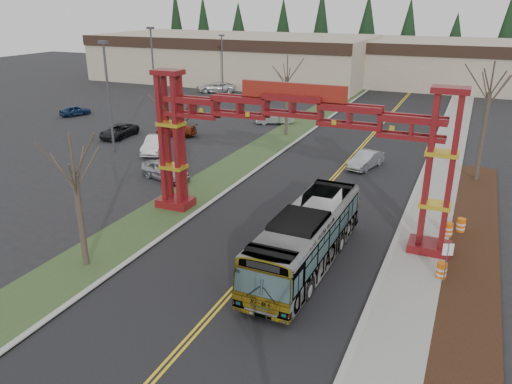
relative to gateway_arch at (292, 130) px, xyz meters
The scene contains 32 objects.
road 9.20m from the gateway_arch, 90.00° to the left, with size 12.00×110.00×0.02m, color black.
lane_line_left 9.19m from the gateway_arch, 90.98° to the left, with size 0.12×100.00×0.01m, color yellow.
lane_line_right 9.19m from the gateway_arch, 89.02° to the left, with size 0.12×100.00×0.01m, color yellow.
curb_right 11.03m from the gateway_arch, 48.70° to the left, with size 0.30×110.00×0.15m, color #A9A9A4.
sidewalk_right 11.90m from the gateway_arch, 42.65° to the left, with size 2.60×110.00×0.14m, color gray.
landscape_strip 14.25m from the gateway_arch, 38.11° to the right, with size 2.60×50.00×0.12m, color black.
grass_median 12.18m from the gateway_arch, 138.81° to the left, with size 4.00×110.00×0.08m, color #324C26.
curb_left 11.03m from the gateway_arch, 131.30° to the left, with size 0.30×110.00×0.15m, color #A9A9A4.
gateway_arch is the anchor object (origin of this frame).
retail_building_west 61.78m from the gateway_arch, 119.07° to the left, with size 46.00×22.30×7.50m.
retail_building_east 62.80m from the gateway_arch, 80.83° to the left, with size 38.00×20.30×7.00m.
conifer_treeline 74.00m from the gateway_arch, 89.81° to the left, with size 116.10×5.60×13.00m.
transit_bus 6.40m from the gateway_arch, 59.77° to the right, with size 2.62×11.20×3.12m, color #9B9EA2.
silver_sedan 14.50m from the gateway_arch, 82.92° to the left, with size 1.43×4.09×1.35m, color #A5A8AD.
parked_car_near_a 13.57m from the gateway_arch, 159.33° to the left, with size 1.71×4.25×1.45m, color #A3A7AB.
parked_car_near_b 20.12m from the gateway_arch, 148.36° to the left, with size 1.59×4.56×1.50m, color white.
parked_car_near_c 27.11m from the gateway_arch, 150.10° to the left, with size 2.13×4.61×1.28m, color black.
parked_car_mid_a 24.81m from the gateway_arch, 138.48° to the left, with size 1.72×4.23×1.23m, color maroon.
parked_car_mid_b 39.79m from the gateway_arch, 150.48° to the left, with size 1.44×3.58×1.22m, color navy.
parked_car_far_a 27.90m from the gateway_arch, 113.67° to the left, with size 1.47×4.20×1.39m, color #A7AAAF.
parked_car_far_b 48.98m from the gateway_arch, 123.09° to the left, with size 2.54×5.51×1.53m, color white.
bare_tree_median_near 11.74m from the gateway_arch, 133.22° to the right, with size 3.15×3.15×6.95m.
bare_tree_median_mid 8.08m from the gateway_arch, behind, with size 3.17×3.17×7.56m.
bare_tree_median_far 22.18m from the gateway_arch, 111.14° to the left, with size 3.08×3.08×7.92m.
bare_tree_right_far 16.87m from the gateway_arch, 53.61° to the left, with size 3.31×3.31×8.86m.
light_pole_near 22.03m from the gateway_arch, 156.22° to the left, with size 0.84×0.42×9.66m.
light_pole_mid 37.52m from the gateway_arch, 136.54° to the left, with size 0.86×0.43×9.96m.
light_pole_far 45.22m from the gateway_arch, 122.41° to the left, with size 0.74×0.37×8.50m.
street_sign 10.49m from the gateway_arch, 19.34° to the right, with size 0.48×0.21×2.19m.
barrel_south 10.75m from the gateway_arch, 16.97° to the right, with size 0.49×0.49×0.92m.
barrel_mid 10.65m from the gateway_arch, 15.16° to the left, with size 0.49×0.49×0.90m.
barrel_north 11.41m from the gateway_arch, 19.37° to the left, with size 0.50×0.50×0.92m.
Camera 1 is at (9.15, -7.74, 12.67)m, focal length 35.00 mm.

